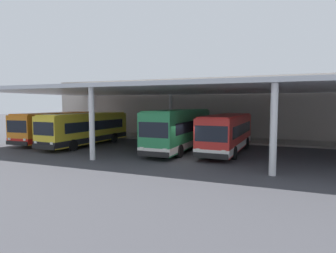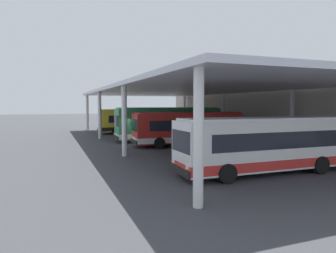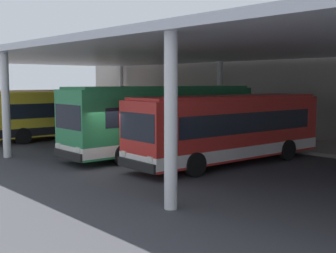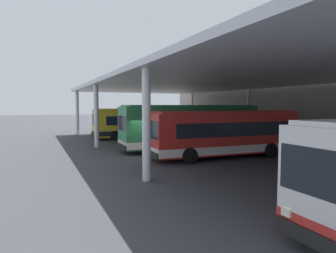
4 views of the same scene
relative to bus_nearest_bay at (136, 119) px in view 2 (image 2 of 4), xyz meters
name	(u,v)px [view 2 (image 2 of 4)]	position (x,y,z in m)	size (l,w,h in m)	color
ground_plane	(136,144)	(15.75, -4.26, -1.66)	(200.00, 200.00, 0.00)	#3D3D42
platform_kerb	(238,139)	(15.75, 7.49, -1.57)	(42.00, 4.50, 0.18)	gray
station_building_facade	(263,106)	(15.75, 10.74, 2.01)	(48.00, 1.60, 7.33)	#ADA399
canopy_shelter	(187,91)	(15.75, 1.24, 3.66)	(40.00, 17.00, 5.55)	silver
bus_nearest_bay	(136,119)	(0.00, 0.00, 0.00)	(3.03, 10.63, 3.17)	orange
bus_second_bay	(138,121)	(4.54, -0.89, 0.00)	(3.10, 10.65, 3.17)	yellow
bus_middle_bay	(169,124)	(14.08, -0.17, 0.19)	(2.84, 11.36, 3.57)	#28844C
bus_far_bay	(188,128)	(18.16, 0.24, 0.00)	(3.04, 10.63, 3.17)	red
bus_departing	(266,144)	(30.48, -0.63, 0.00)	(2.79, 10.55, 3.17)	white
bench_waiting	(212,129)	(9.81, 7.55, -0.99)	(1.80, 0.45, 0.92)	brown
trash_bin	(200,128)	(6.94, 7.23, -0.98)	(0.52, 0.52, 0.98)	#236638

